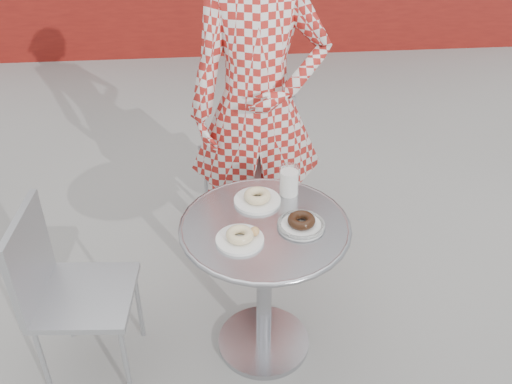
{
  "coord_description": "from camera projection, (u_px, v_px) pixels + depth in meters",
  "views": [
    {
      "loc": [
        -0.2,
        -1.73,
        2.01
      ],
      "look_at": [
        -0.04,
        0.13,
        0.75
      ],
      "focal_mm": 40.0,
      "sensor_mm": 36.0,
      "label": 1
    }
  ],
  "objects": [
    {
      "name": "ground",
      "position": [
        267.0,
        344.0,
        2.57
      ],
      "size": [
        60.0,
        60.0,
        0.0
      ],
      "primitive_type": "plane",
      "color": "#989691",
      "rests_on": "ground"
    },
    {
      "name": "bistro_table",
      "position": [
        265.0,
        257.0,
        2.29
      ],
      "size": [
        0.67,
        0.67,
        0.68
      ],
      "rotation": [
        0.0,
        0.0,
        -0.09
      ],
      "color": "#B5B4B9",
      "rests_on": "ground"
    },
    {
      "name": "chair_far",
      "position": [
        245.0,
        185.0,
        3.17
      ],
      "size": [
        0.5,
        0.5,
        0.84
      ],
      "rotation": [
        0.0,
        0.0,
        3.44
      ],
      "color": "#AEB1B6",
      "rests_on": "ground"
    },
    {
      "name": "chair_left",
      "position": [
        89.0,
        324.0,
        2.35
      ],
      "size": [
        0.41,
        0.4,
        0.79
      ],
      "rotation": [
        0.0,
        0.0,
        1.5
      ],
      "color": "#AEB1B6",
      "rests_on": "ground"
    },
    {
      "name": "seated_person",
      "position": [
        258.0,
        107.0,
        2.59
      ],
      "size": [
        0.64,
        0.42,
        1.75
      ],
      "primitive_type": "imported",
      "rotation": [
        0.0,
        0.0,
        0.01
      ],
      "color": "#AE201A",
      "rests_on": "ground"
    },
    {
      "name": "plate_far",
      "position": [
        257.0,
        198.0,
        2.31
      ],
      "size": [
        0.19,
        0.19,
        0.05
      ],
      "rotation": [
        0.0,
        0.0,
        -0.05
      ],
      "color": "white",
      "rests_on": "bistro_table"
    },
    {
      "name": "plate_near",
      "position": [
        241.0,
        237.0,
        2.1
      ],
      "size": [
        0.18,
        0.18,
        0.05
      ],
      "rotation": [
        0.0,
        0.0,
        -0.09
      ],
      "color": "white",
      "rests_on": "bistro_table"
    },
    {
      "name": "plate_checker",
      "position": [
        301.0,
        223.0,
        2.18
      ],
      "size": [
        0.19,
        0.19,
        0.05
      ],
      "rotation": [
        0.0,
        0.0,
        -0.04
      ],
      "color": "white",
      "rests_on": "bistro_table"
    },
    {
      "name": "milk_cup",
      "position": [
        289.0,
        181.0,
        2.34
      ],
      "size": [
        0.08,
        0.08,
        0.13
      ],
      "rotation": [
        0.0,
        0.0,
        -0.36
      ],
      "color": "white",
      "rests_on": "bistro_table"
    }
  ]
}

